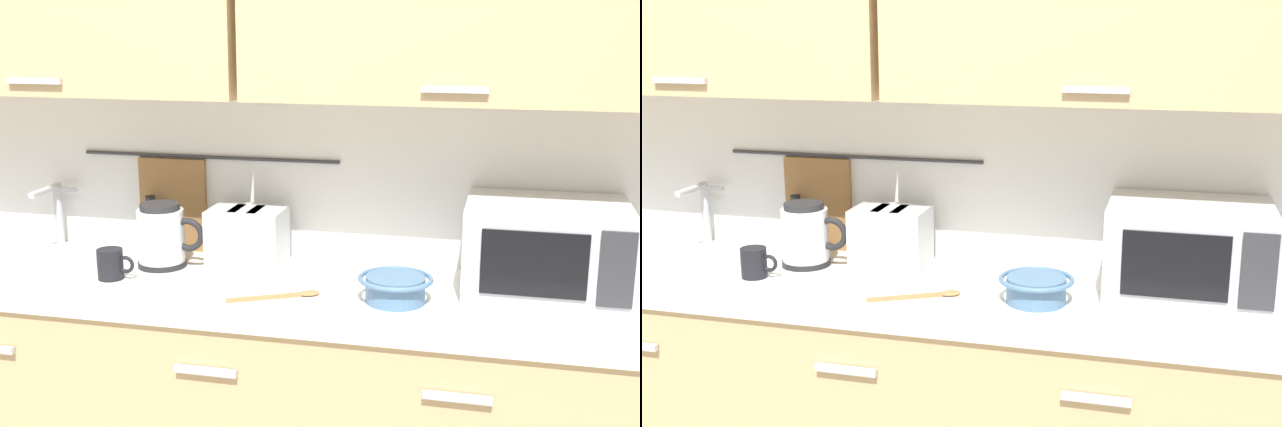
# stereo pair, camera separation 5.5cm
# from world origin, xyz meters

# --- Properties ---
(counter_unit) EXTENTS (2.53, 0.64, 0.90)m
(counter_unit) POSITION_xyz_m (-0.01, 0.30, 0.46)
(counter_unit) COLOR tan
(counter_unit) RESTS_ON ground
(back_wall_assembly) EXTENTS (3.70, 0.41, 2.50)m
(back_wall_assembly) POSITION_xyz_m (-0.00, 0.53, 1.52)
(back_wall_assembly) COLOR silver
(back_wall_assembly) RESTS_ON ground
(sink_faucet) EXTENTS (0.09, 0.17, 0.22)m
(sink_faucet) POSITION_xyz_m (-0.76, 0.53, 1.04)
(sink_faucet) COLOR #B2B5BA
(sink_faucet) RESTS_ON counter_unit
(microwave) EXTENTS (0.46, 0.35, 0.27)m
(microwave) POSITION_xyz_m (0.90, 0.41, 1.04)
(microwave) COLOR silver
(microwave) RESTS_ON counter_unit
(electric_kettle) EXTENTS (0.23, 0.16, 0.21)m
(electric_kettle) POSITION_xyz_m (-0.29, 0.39, 1.00)
(electric_kettle) COLOR black
(electric_kettle) RESTS_ON counter_unit
(dish_soap_bottle) EXTENTS (0.06, 0.06, 0.20)m
(dish_soap_bottle) POSITION_xyz_m (-0.40, 0.54, 0.99)
(dish_soap_bottle) COLOR #3F8CD8
(dish_soap_bottle) RESTS_ON counter_unit
(mug_near_sink) EXTENTS (0.12, 0.08, 0.09)m
(mug_near_sink) POSITION_xyz_m (-0.40, 0.23, 0.95)
(mug_near_sink) COLOR black
(mug_near_sink) RESTS_ON counter_unit
(mixing_bowl) EXTENTS (0.21, 0.21, 0.08)m
(mixing_bowl) POSITION_xyz_m (0.49, 0.23, 0.94)
(mixing_bowl) COLOR #4C7093
(mixing_bowl) RESTS_ON counter_unit
(toaster) EXTENTS (0.26, 0.17, 0.19)m
(toaster) POSITION_xyz_m (-0.03, 0.46, 1.00)
(toaster) COLOR #B7BABF
(toaster) RESTS_ON counter_unit
(wooden_spoon) EXTENTS (0.26, 0.15, 0.01)m
(wooden_spoon) POSITION_xyz_m (0.17, 0.19, 0.91)
(wooden_spoon) COLOR #9E7042
(wooden_spoon) RESTS_ON counter_unit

